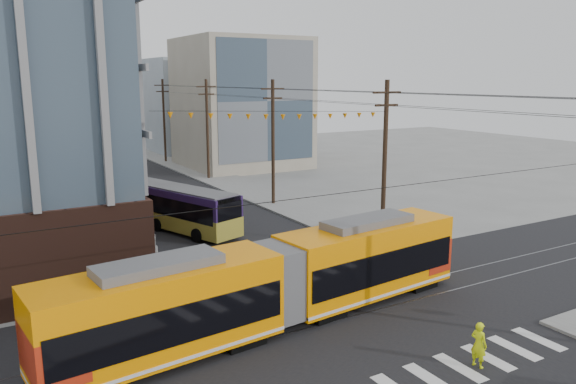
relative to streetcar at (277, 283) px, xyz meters
name	(u,v)px	position (x,y,z in m)	size (l,w,h in m)	color
ground	(393,342)	(3.45, -3.98, -2.03)	(160.00, 160.00, 0.00)	slate
bg_bldg_ne_near	(241,103)	(19.45, 44.02, 5.97)	(14.00, 14.00, 16.00)	gray
bg_bldg_ne_far	(198,105)	(21.45, 64.02, 4.97)	(16.00, 16.00, 14.00)	#8C99A5
utility_pole_far	(164,121)	(11.95, 52.02, 3.47)	(0.30, 0.30, 11.00)	black
streetcar	(277,283)	(0.00, 0.00, 0.00)	(21.06, 2.96, 4.06)	orange
city_bus	(175,207)	(1.59, 18.45, -0.35)	(2.57, 11.86, 3.36)	#2A174A
parked_car_silver	(174,269)	(-2.21, 7.77, -1.31)	(1.52, 4.37, 1.44)	#989CA7
parked_car_white	(142,242)	(-2.21, 13.99, -1.35)	(1.90, 4.67, 1.35)	#B7B7B7
parked_car_grey	(109,219)	(-2.60, 21.38, -1.39)	(2.12, 4.59, 1.28)	#5C5C5C
pedestrian	(479,345)	(4.92, -7.24, -1.10)	(0.68, 0.44, 1.85)	#E0F610
jersey_barrier	(350,230)	(11.75, 10.35, -1.62)	(0.92, 4.09, 0.82)	gray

